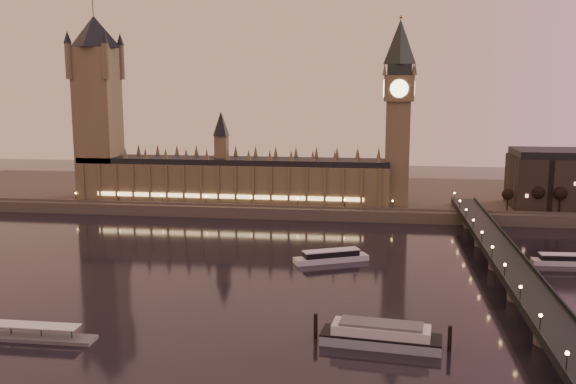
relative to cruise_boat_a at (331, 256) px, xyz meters
name	(u,v)px	position (x,y,z in m)	size (l,w,h in m)	color
ground	(264,273)	(-24.85, -20.64, -2.23)	(700.00, 700.00, 0.00)	black
far_embankment	(355,196)	(5.15, 144.36, 0.77)	(560.00, 130.00, 6.00)	#423D35
palace_of_westminster	(232,174)	(-64.97, 100.35, 19.48)	(180.00, 26.62, 52.00)	brown
victoria_tower	(97,97)	(-144.85, 100.36, 63.56)	(31.68, 31.68, 118.00)	brown
big_ben	(398,101)	(29.14, 100.35, 61.73)	(17.68, 17.68, 104.00)	brown
westminster_bridge	(507,269)	(66.76, -20.64, 3.29)	(13.20, 260.00, 15.30)	black
bare_tree_0	(510,194)	(88.43, 88.36, 13.33)	(6.29, 6.29, 12.79)	black
bare_tree_1	(535,195)	(101.26, 88.36, 13.33)	(6.29, 6.29, 12.79)	black
bare_tree_2	(560,196)	(114.08, 88.36, 13.33)	(6.29, 6.29, 12.79)	black
cruise_boat_a	(331,256)	(0.00, 0.00, 0.00)	(31.56, 19.40, 5.05)	silver
cruise_boat_b	(563,260)	(94.72, 8.70, -0.23)	(24.81, 7.50, 4.52)	silver
moored_barge	(381,335)	(20.17, -85.08, 0.81)	(38.99, 13.19, 7.19)	#8796AC
pontoon_pier	(29,335)	(-81.54, -94.43, -1.09)	(39.48, 6.58, 10.53)	#595B5E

